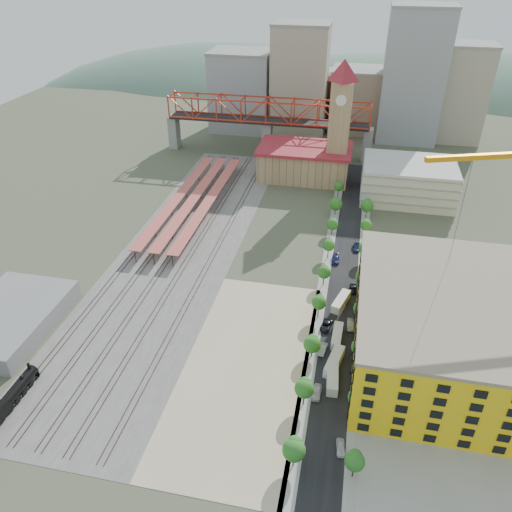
% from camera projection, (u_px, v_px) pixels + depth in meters
% --- Properties ---
extents(ground, '(400.00, 400.00, 0.00)m').
position_uv_depth(ground, '(284.00, 290.00, 141.15)').
color(ground, '#474C38').
rests_on(ground, ground).
extents(ballast_strip, '(36.00, 165.00, 0.06)m').
position_uv_depth(ballast_strip, '(184.00, 246.00, 161.93)').
color(ballast_strip, '#605E59').
rests_on(ballast_strip, ground).
extents(dirt_lot, '(28.00, 67.00, 0.06)m').
position_uv_depth(dirt_lot, '(246.00, 366.00, 115.72)').
color(dirt_lot, tan).
rests_on(dirt_lot, ground).
extents(street_asphalt, '(12.00, 170.00, 0.06)m').
position_uv_depth(street_asphalt, '(344.00, 268.00, 150.77)').
color(street_asphalt, black).
rests_on(street_asphalt, ground).
extents(sidewalk_west, '(3.00, 170.00, 0.04)m').
position_uv_depth(sidewalk_west, '(326.00, 266.00, 151.74)').
color(sidewalk_west, gray).
rests_on(sidewalk_west, ground).
extents(sidewalk_east, '(3.00, 170.00, 0.04)m').
position_uv_depth(sidewalk_east, '(363.00, 270.00, 149.82)').
color(sidewalk_east, gray).
rests_on(sidewalk_east, ground).
extents(construction_pad, '(50.00, 90.00, 0.06)m').
position_uv_depth(construction_pad, '(461.00, 363.00, 116.69)').
color(construction_pad, gray).
rests_on(construction_pad, ground).
extents(rail_tracks, '(26.56, 160.00, 0.18)m').
position_uv_depth(rail_tracks, '(178.00, 245.00, 162.18)').
color(rail_tracks, '#382B23').
rests_on(rail_tracks, ground).
extents(platform_canopies, '(16.00, 80.00, 4.12)m').
position_uv_depth(platform_canopies, '(194.00, 198.00, 183.50)').
color(platform_canopies, '#C24B4A').
rests_on(platform_canopies, ground).
extents(station_hall, '(38.00, 24.00, 13.10)m').
position_uv_depth(station_hall, '(304.00, 162.00, 206.46)').
color(station_hall, tan).
rests_on(station_hall, ground).
extents(clock_tower, '(12.00, 12.00, 52.00)m').
position_uv_depth(clock_tower, '(340.00, 112.00, 190.82)').
color(clock_tower, tan).
rests_on(clock_tower, ground).
extents(parking_garage, '(34.00, 26.00, 14.00)m').
position_uv_depth(parking_garage, '(408.00, 181.00, 189.17)').
color(parking_garage, silver).
rests_on(parking_garage, ground).
extents(truss_bridge, '(94.00, 9.60, 25.60)m').
position_uv_depth(truss_bridge, '(268.00, 114.00, 222.54)').
color(truss_bridge, gray).
rests_on(truss_bridge, ground).
extents(construction_building, '(44.60, 50.60, 18.80)m').
position_uv_depth(construction_building, '(456.00, 330.00, 112.23)').
color(construction_building, yellow).
rests_on(construction_building, ground).
extents(warehouse, '(22.00, 32.00, 5.00)m').
position_uv_depth(warehouse, '(9.00, 319.00, 126.48)').
color(warehouse, gray).
rests_on(warehouse, ground).
extents(street_trees, '(15.40, 124.40, 8.00)m').
position_uv_depth(street_trees, '(342.00, 287.00, 142.50)').
color(street_trees, '#1F5C1B').
rests_on(street_trees, ground).
extents(skyline, '(133.00, 46.00, 60.00)m').
position_uv_depth(skyline, '(347.00, 88.00, 245.71)').
color(skyline, '#9EA0A3').
rests_on(skyline, ground).
extents(distant_hills, '(647.00, 264.00, 227.00)m').
position_uv_depth(distant_hills, '(391.00, 188.00, 391.03)').
color(distant_hills, '#4C6B59').
rests_on(distant_hills, ground).
extents(locomotive, '(2.71, 20.92, 5.23)m').
position_uv_depth(locomotive, '(9.00, 400.00, 104.60)').
color(locomotive, black).
rests_on(locomotive, ground).
extents(site_trailer_a, '(3.01, 9.42, 2.54)m').
position_uv_depth(site_trailer_a, '(332.00, 378.00, 110.94)').
color(site_trailer_a, silver).
rests_on(site_trailer_a, ground).
extents(site_trailer_b, '(4.46, 9.78, 2.59)m').
position_uv_depth(site_trailer_b, '(334.00, 362.00, 115.20)').
color(site_trailer_b, silver).
rests_on(site_trailer_b, ground).
extents(site_trailer_c, '(2.58, 8.70, 2.36)m').
position_uv_depth(site_trailer_c, '(337.00, 336.00, 122.93)').
color(site_trailer_c, silver).
rests_on(site_trailer_c, ground).
extents(site_trailer_d, '(4.88, 9.43, 2.50)m').
position_uv_depth(site_trailer_d, '(341.00, 302.00, 134.62)').
color(site_trailer_d, silver).
rests_on(site_trailer_d, ground).
extents(car_0, '(2.00, 4.75, 1.61)m').
position_uv_depth(car_0, '(317.00, 392.00, 107.93)').
color(car_0, silver).
rests_on(car_0, ground).
extents(car_1, '(2.22, 4.59, 1.45)m').
position_uv_depth(car_1, '(323.00, 349.00, 119.52)').
color(car_1, '#A9A8AE').
rests_on(car_1, ground).
extents(car_2, '(3.34, 5.74, 1.50)m').
position_uv_depth(car_2, '(326.00, 326.00, 126.92)').
color(car_2, black).
rests_on(car_2, ground).
extents(car_3, '(2.36, 5.41, 1.55)m').
position_uv_depth(car_3, '(335.00, 259.00, 153.55)').
color(car_3, navy).
rests_on(car_3, ground).
extents(car_4, '(2.17, 4.35, 1.42)m').
position_uv_depth(car_4, '(341.00, 448.00, 96.18)').
color(car_4, silver).
rests_on(car_4, ground).
extents(car_5, '(1.89, 4.81, 1.56)m').
position_uv_depth(car_5, '(350.00, 325.00, 127.15)').
color(car_5, gray).
rests_on(car_5, ground).
extents(car_6, '(2.41, 4.81, 1.31)m').
position_uv_depth(car_6, '(353.00, 289.00, 140.49)').
color(car_6, black).
rests_on(car_6, ground).
extents(car_7, '(2.08, 4.71, 1.34)m').
position_uv_depth(car_7, '(356.00, 248.00, 159.47)').
color(car_7, navy).
rests_on(car_7, ground).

